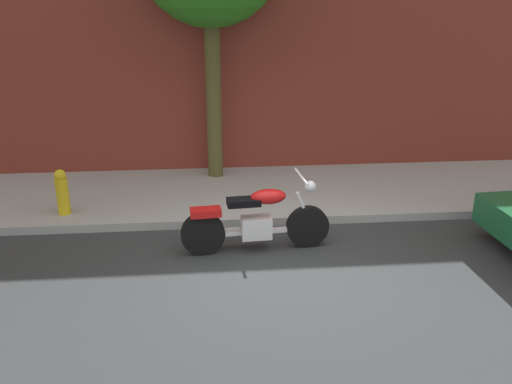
% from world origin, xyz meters
% --- Properties ---
extents(ground_plane, '(60.00, 60.00, 0.00)m').
position_xyz_m(ground_plane, '(0.00, 0.00, 0.00)').
color(ground_plane, '#303335').
extents(sidewalk, '(21.14, 2.71, 0.14)m').
position_xyz_m(sidewalk, '(0.00, 2.78, 0.07)').
color(sidewalk, '#A4A4A4').
rests_on(sidewalk, ground).
extents(motorcycle, '(2.20, 0.70, 1.14)m').
position_xyz_m(motorcycle, '(-0.31, 0.61, 0.46)').
color(motorcycle, black).
rests_on(motorcycle, ground).
extents(fire_hydrant, '(0.20, 0.20, 0.91)m').
position_xyz_m(fire_hydrant, '(-3.38, 1.94, 0.46)').
color(fire_hydrant, gold).
rests_on(fire_hydrant, ground).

